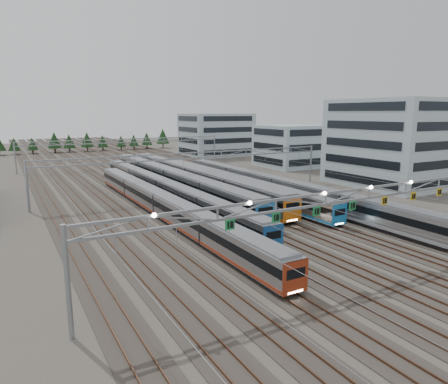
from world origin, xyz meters
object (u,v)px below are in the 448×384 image
train_b (163,189)px  train_c (171,179)px  train_f (278,187)px  depot_bldg_north (216,135)px  train_a (162,204)px  gantry_far (126,144)px  train_d (192,177)px  gantry_mid (195,160)px  train_e (231,183)px  depot_bldg_mid (288,146)px  depot_bldg_south (391,143)px  gantry_near (369,195)px

train_b → train_c: bearing=59.4°
train_c → train_f: size_ratio=1.00×
train_c → depot_bldg_north: (38.70, 53.41, 5.14)m
train_a → train_b: train_b is taller
gantry_far → train_d: bearing=-86.7°
gantry_mid → train_d: bearing=70.3°
train_e → depot_bldg_north: size_ratio=2.54×
train_e → depot_bldg_mid: bearing=36.9°
train_a → gantry_far: bearing=78.9°
train_f → gantry_far: 56.75m
train_d → depot_bldg_mid: (37.43, 16.51, 3.52)m
train_f → depot_bldg_south: size_ratio=2.94×
train_c → depot_bldg_north: depot_bldg_north is taller
depot_bldg_north → train_b: bearing=-125.3°
depot_bldg_south → depot_bldg_mid: bearing=90.6°
train_b → train_e: 13.52m
train_a → depot_bldg_north: (47.70, 72.25, 5.45)m
gantry_mid → depot_bldg_mid: depot_bldg_mid is taller
gantry_mid → train_c: bearing=109.5°
gantry_near → gantry_mid: 40.12m
gantry_near → depot_bldg_north: size_ratio=2.56×
train_d → depot_bldg_south: (37.77, -17.06, 6.60)m
gantry_far → train_c: bearing=-93.3°
train_a → train_d: bearing=54.3°
train_f → gantry_far: size_ratio=1.15×
train_a → train_b: (4.50, 11.24, 0.01)m
gantry_mid → gantry_far: size_ratio=1.00×
gantry_far → depot_bldg_mid: (39.68, -22.21, -0.60)m
gantry_near → depot_bldg_mid: 74.41m
depot_bldg_north → depot_bldg_mid: bearing=-85.0°
train_d → gantry_far: gantry_far is taller
gantry_near → gantry_mid: gantry_near is taller
depot_bldg_south → train_b: bearing=168.5°
train_c → gantry_far: size_ratio=1.15×
train_b → train_f: bearing=-27.0°
gantry_far → depot_bldg_south: 68.70m
depot_bldg_north → depot_bldg_south: bearing=-87.1°
train_b → gantry_far: gantry_far is taller
train_e → depot_bldg_south: bearing=-14.9°
train_f → gantry_far: (-11.25, 55.45, 4.37)m
train_e → train_b: bearing=177.0°
train_a → train_b: bearing=68.2°
depot_bldg_mid → depot_bldg_north: depot_bldg_north is taller
train_f → gantry_far: gantry_far is taller
gantry_near → train_d: bearing=87.2°
train_f → gantry_mid: gantry_mid is taller
train_b → depot_bldg_south: depot_bldg_south is taller
train_a → gantry_far: gantry_far is taller
train_b → gantry_far: size_ratio=1.16×
train_a → train_e: bearing=30.3°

